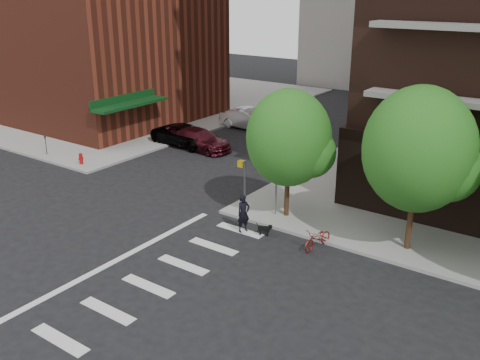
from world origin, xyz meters
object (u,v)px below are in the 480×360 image
object	(u,v)px
parked_car_black	(186,135)
parked_car_silver	(249,119)
dog_walker	(243,214)
fire_hydrant	(81,158)
scooter	(318,239)
parked_car_maroon	(199,139)

from	to	relation	value
parked_car_black	parked_car_silver	size ratio (longest dim) A/B	1.06
parked_car_black	dog_walker	world-z (taller)	dog_walker
fire_hydrant	parked_car_black	world-z (taller)	parked_car_black
parked_car_silver	parked_car_black	bearing A→B (deg)	173.98
dog_walker	parked_car_silver	bearing A→B (deg)	53.52
fire_hydrant	parked_car_silver	distance (m)	14.08
dog_walker	parked_car_black	bearing A→B (deg)	71.06
scooter	parked_car_silver	bearing A→B (deg)	141.45
fire_hydrant	dog_walker	xyz separation A→B (m)	(13.70, -1.80, 0.35)
fire_hydrant	scooter	bearing A→B (deg)	-4.31
scooter	dog_walker	distance (m)	3.63
parked_car_black	parked_car_maroon	bearing A→B (deg)	-97.37
parked_car_black	parked_car_silver	world-z (taller)	parked_car_silver
parked_car_black	dog_walker	xyz separation A→B (m)	(11.40, -9.15, 0.18)
parked_car_maroon	parked_car_black	bearing A→B (deg)	84.45
scooter	dog_walker	size ratio (longest dim) A/B	0.98
parked_car_maroon	parked_car_silver	bearing A→B (deg)	6.24
fire_hydrant	parked_car_maroon	xyz separation A→B (m)	(3.69, 7.13, 0.16)
parked_car_maroon	scooter	bearing A→B (deg)	-118.23
parked_car_maroon	parked_car_silver	size ratio (longest dim) A/B	1.00
parked_car_maroon	dog_walker	bearing A→B (deg)	-128.13
parked_car_silver	scooter	distance (m)	20.41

